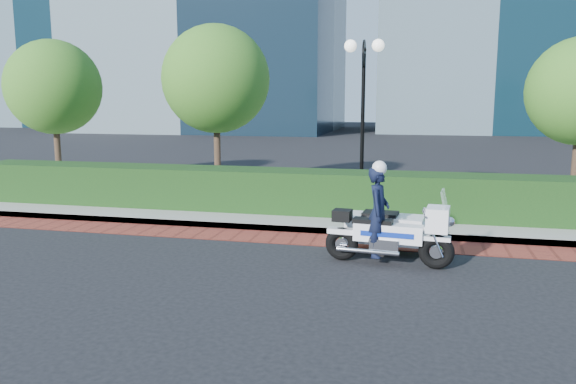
% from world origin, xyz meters
% --- Properties ---
extents(ground, '(120.00, 120.00, 0.00)m').
position_xyz_m(ground, '(0.00, 0.00, 0.00)').
color(ground, black).
rests_on(ground, ground).
extents(brick_strip, '(60.00, 1.00, 0.01)m').
position_xyz_m(brick_strip, '(0.00, 1.50, 0.01)').
color(brick_strip, maroon).
rests_on(brick_strip, ground).
extents(sidewalk, '(60.00, 8.00, 0.15)m').
position_xyz_m(sidewalk, '(0.00, 6.00, 0.07)').
color(sidewalk, gray).
rests_on(sidewalk, ground).
extents(hedge_main, '(18.00, 1.20, 1.00)m').
position_xyz_m(hedge_main, '(0.00, 3.60, 0.65)').
color(hedge_main, black).
rests_on(hedge_main, sidewalk).
extents(lamppost, '(1.02, 0.70, 4.21)m').
position_xyz_m(lamppost, '(1.00, 5.20, 2.96)').
color(lamppost, black).
rests_on(lamppost, sidewalk).
extents(tree_a, '(3.00, 3.00, 4.58)m').
position_xyz_m(tree_a, '(-9.00, 6.50, 3.22)').
color(tree_a, '#332319').
rests_on(tree_a, sidewalk).
extents(tree_b, '(3.20, 3.20, 4.89)m').
position_xyz_m(tree_b, '(-3.50, 6.50, 3.43)').
color(tree_b, '#332319').
rests_on(tree_b, sidewalk).
extents(police_motorcycle, '(2.26, 1.69, 1.82)m').
position_xyz_m(police_motorcycle, '(1.92, 0.42, 0.62)').
color(police_motorcycle, black).
rests_on(police_motorcycle, ground).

